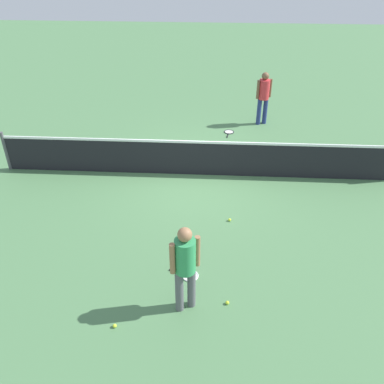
% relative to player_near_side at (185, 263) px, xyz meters
% --- Properties ---
extents(ground_plane, '(40.00, 40.00, 0.00)m').
position_rel_player_near_side_xyz_m(ground_plane, '(-0.05, 4.48, -1.01)').
color(ground_plane, '#4C7A4C').
extents(court_net, '(10.09, 0.09, 1.07)m').
position_rel_player_near_side_xyz_m(court_net, '(-0.05, 4.48, -0.51)').
color(court_net, '#4C4C51').
rests_on(court_net, ground_plane).
extents(player_near_side, '(0.50, 0.46, 1.70)m').
position_rel_player_near_side_xyz_m(player_near_side, '(0.00, 0.00, 0.00)').
color(player_near_side, '#595960').
rests_on(player_near_side, ground_plane).
extents(player_far_side, '(0.52, 0.44, 1.70)m').
position_rel_player_near_side_xyz_m(player_far_side, '(1.92, 7.89, 0.00)').
color(player_far_side, navy).
rests_on(player_far_side, ground_plane).
extents(tennis_racket_near_player, '(0.61, 0.40, 0.03)m').
position_rel_player_near_side_xyz_m(tennis_racket_near_player, '(0.01, 0.74, -1.00)').
color(tennis_racket_near_player, white).
rests_on(tennis_racket_near_player, ground_plane).
extents(tennis_racket_far_player, '(0.36, 0.60, 0.03)m').
position_rel_player_near_side_xyz_m(tennis_racket_far_player, '(0.86, 7.13, -1.00)').
color(tennis_racket_far_player, black).
rests_on(tennis_racket_far_player, ground_plane).
extents(tennis_ball_near_player, '(0.07, 0.07, 0.07)m').
position_rel_player_near_side_xyz_m(tennis_ball_near_player, '(0.72, 0.10, -0.98)').
color(tennis_ball_near_player, '#C6E033').
rests_on(tennis_ball_near_player, ground_plane).
extents(tennis_ball_by_net, '(0.07, 0.07, 0.07)m').
position_rel_player_near_side_xyz_m(tennis_ball_by_net, '(-1.12, -0.50, -0.98)').
color(tennis_ball_by_net, '#C6E033').
rests_on(tennis_ball_by_net, ground_plane).
extents(tennis_ball_midcourt, '(0.07, 0.07, 0.07)m').
position_rel_player_near_side_xyz_m(tennis_ball_midcourt, '(0.80, 2.49, -0.98)').
color(tennis_ball_midcourt, '#C6E033').
rests_on(tennis_ball_midcourt, ground_plane).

